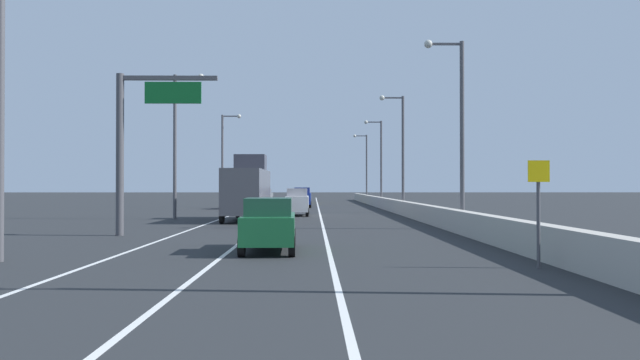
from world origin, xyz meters
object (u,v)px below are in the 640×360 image
(lamp_post_left_mid, at_px, (179,136))
(car_gray_3, at_px, (266,195))
(lamp_post_left_far, at_px, (225,154))
(car_white_0, at_px, (297,202))
(lamp_post_left_near, at_px, (9,70))
(car_yellow_2, at_px, (302,196))
(car_red_5, at_px, (239,198))
(lamp_post_right_second, at_px, (457,120))
(car_green_1, at_px, (269,225))
(lamp_post_right_fourth, at_px, (379,157))
(lamp_post_right_fifth, at_px, (365,163))
(car_blue_4, at_px, (302,198))
(speed_advisory_sign, at_px, (539,205))
(overhead_sign_gantry, at_px, (136,133))
(lamp_post_right_third, at_px, (400,145))
(box_truck, at_px, (248,190))

(lamp_post_left_mid, distance_m, car_gray_3, 51.34)
(lamp_post_left_far, xyz_separation_m, car_white_0, (8.34, -18.71, -4.74))
(car_gray_3, bearing_deg, lamp_post_left_near, -91.53)
(car_yellow_2, relative_size, car_red_5, 0.98)
(car_yellow_2, bearing_deg, lamp_post_right_second, -79.83)
(car_green_1, relative_size, car_yellow_2, 1.14)
(lamp_post_right_fourth, distance_m, lamp_post_right_fifth, 19.84)
(car_white_0, bearing_deg, car_red_5, 114.01)
(car_green_1, relative_size, car_blue_4, 1.11)
(lamp_post_right_second, height_order, car_green_1, lamp_post_right_second)
(speed_advisory_sign, bearing_deg, overhead_sign_gantry, 141.72)
(lamp_post_right_third, xyz_separation_m, box_truck, (-11.83, -11.39, -3.74))
(lamp_post_right_fourth, bearing_deg, lamp_post_right_fifth, 89.97)
(lamp_post_left_far, bearing_deg, car_yellow_2, 66.12)
(lamp_post_right_fifth, bearing_deg, car_blue_4, -108.82)
(car_gray_3, height_order, car_red_5, car_red_5)
(car_yellow_2, bearing_deg, lamp_post_left_near, -96.62)
(car_gray_3, bearing_deg, car_white_0, -82.57)
(lamp_post_right_second, bearing_deg, lamp_post_left_far, 117.05)
(lamp_post_right_fifth, distance_m, car_yellow_2, 13.11)
(box_truck, bearing_deg, car_green_1, -81.68)
(lamp_post_left_near, xyz_separation_m, car_white_0, (7.99, 28.91, -4.74))
(lamp_post_right_fourth, height_order, car_yellow_2, lamp_post_right_fourth)
(lamp_post_right_third, bearing_deg, speed_advisory_sign, -91.91)
(speed_advisory_sign, relative_size, car_gray_3, 0.64)
(overhead_sign_gantry, bearing_deg, lamp_post_left_near, -95.96)
(lamp_post_left_near, distance_m, car_white_0, 30.37)
(overhead_sign_gantry, height_order, car_red_5, overhead_sign_gantry)
(car_red_5, xyz_separation_m, box_truck, (3.13, -20.73, 0.99))
(speed_advisory_sign, bearing_deg, lamp_post_right_third, 88.09)
(car_gray_3, xyz_separation_m, car_blue_4, (6.06, -27.81, 0.13))
(lamp_post_right_second, height_order, lamp_post_right_third, same)
(lamp_post_right_second, bearing_deg, car_white_0, 120.59)
(lamp_post_right_second, height_order, car_blue_4, lamp_post_right_second)
(lamp_post_right_second, xyz_separation_m, car_green_1, (-9.22, -10.96, -4.85))
(lamp_post_right_fifth, height_order, lamp_post_left_far, same)
(lamp_post_left_far, distance_m, car_gray_3, 27.79)
(lamp_post_left_near, bearing_deg, lamp_post_right_third, 63.67)
(speed_advisory_sign, bearing_deg, car_red_5, 107.14)
(lamp_post_right_fourth, height_order, lamp_post_left_mid, same)
(car_blue_4, bearing_deg, car_yellow_2, 91.37)
(lamp_post_right_fifth, xyz_separation_m, car_blue_4, (-8.96, -26.30, -4.73))
(car_gray_3, bearing_deg, lamp_post_left_mid, -92.35)
(car_white_0, bearing_deg, overhead_sign_gantry, -110.01)
(overhead_sign_gantry, distance_m, car_white_0, 20.71)
(speed_advisory_sign, height_order, car_green_1, speed_advisory_sign)
(lamp_post_left_mid, relative_size, car_yellow_2, 2.50)
(lamp_post_right_fourth, relative_size, lamp_post_left_far, 1.00)
(lamp_post_right_fourth, height_order, lamp_post_left_far, same)
(overhead_sign_gantry, height_order, lamp_post_left_near, lamp_post_left_near)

